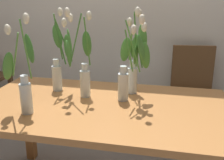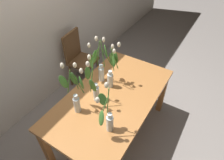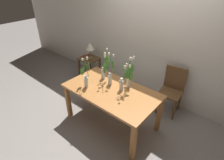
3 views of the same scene
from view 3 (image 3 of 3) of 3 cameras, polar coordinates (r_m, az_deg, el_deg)
ground_plane at (r=3.55m, az=-0.12°, el=-12.98°), size 18.00×18.00×0.00m
room_wall_rear at (r=3.81m, az=13.13°, el=13.31°), size 9.00×0.10×2.70m
dining_table at (r=3.13m, az=-0.14°, el=-4.48°), size 1.60×0.90×0.74m
tulip_vase_0 at (r=3.10m, az=-8.17°, el=0.82°), size 0.21×0.15×0.57m
tulip_vase_1 at (r=3.04m, az=5.58°, el=1.39°), size 0.25×0.26×0.59m
tulip_vase_2 at (r=3.30m, az=-2.29°, el=3.82°), size 0.20×0.18×0.57m
tulip_vase_3 at (r=2.96m, az=3.44°, el=-0.41°), size 0.18×0.12×0.55m
tulip_vase_4 at (r=3.14m, az=-0.74°, el=1.69°), size 0.15×0.19×0.59m
dining_chair at (r=3.70m, az=18.31°, el=-2.38°), size 0.44×0.44×0.93m
side_table at (r=4.74m, az=-7.12°, el=5.52°), size 0.44×0.44×0.55m
table_lamp at (r=4.56m, az=-6.94°, el=10.26°), size 0.22×0.22×0.40m
pillar_candle at (r=4.72m, az=-8.77°, el=7.35°), size 0.06×0.06×0.07m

